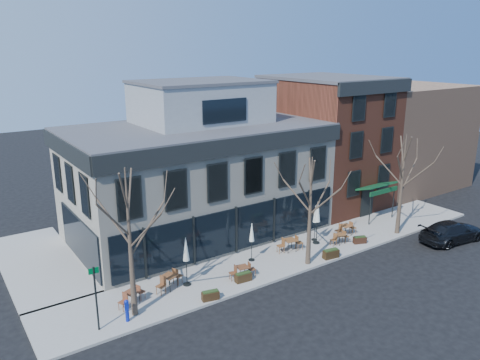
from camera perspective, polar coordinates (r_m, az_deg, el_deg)
ground at (r=32.04m, az=-0.56°, el=-9.16°), size 120.00×120.00×0.00m
sidewalk_front at (r=32.27m, az=6.46°, el=-8.93°), size 33.50×4.70×0.15m
sidewalk_side at (r=33.33m, az=-23.24°, el=-9.37°), size 4.50×12.00×0.15m
corner_building at (r=34.52m, az=-5.20°, el=1.00°), size 18.39×10.39×11.10m
red_brick_building at (r=41.94m, az=10.43°, el=4.76°), size 8.20×11.78×11.18m
bg_building at (r=50.14m, az=17.75°, el=5.35°), size 12.00×12.00×10.00m
tree_corner at (r=24.12m, az=-13.24°, el=-7.32°), size 3.93×3.98×7.92m
tree_mid at (r=29.52m, az=8.56°, el=-3.63°), size 3.50×3.55×7.04m
tree_right at (r=35.97m, az=19.14°, el=-0.39°), size 3.72×3.77×7.48m
sign_pole at (r=24.25m, az=-17.17°, el=-13.22°), size 0.50×0.10×3.40m
parked_sedan at (r=37.19m, az=24.45°, el=-5.74°), size 5.44×2.75×1.51m
call_box at (r=25.17m, az=-13.62°, el=-15.11°), size 0.26×0.25×1.24m
cafe_set_0 at (r=26.64m, az=-13.04°, el=-13.66°), size 1.79×1.08×0.93m
cafe_set_1 at (r=27.75m, az=-8.60°, el=-12.01°), size 1.98×1.19×1.03m
cafe_set_2 at (r=28.66m, az=0.30°, el=-11.00°), size 1.75×0.79×0.90m
cafe_set_3 at (r=32.29m, az=6.11°, el=-7.74°), size 1.98×0.91×1.01m
cafe_set_4 at (r=34.00m, az=12.05°, el=-6.91°), size 1.62×0.66×0.86m
cafe_set_5 at (r=35.55m, az=12.76°, el=-5.83°), size 1.85×0.81×0.96m
umbrella_0 at (r=27.33m, az=-6.60°, el=-8.69°), size 0.48×0.48×2.99m
umbrella_2 at (r=30.27m, az=1.44°, el=-6.64°), size 0.41×0.41×2.58m
umbrella_3 at (r=33.14m, az=9.43°, el=-4.11°), size 0.50×0.50×3.11m
umbrella_4 at (r=33.74m, az=9.17°, el=-4.33°), size 0.42×0.42×2.64m
planter_0 at (r=26.56m, az=-3.63°, el=-13.85°), size 1.02×0.58×0.54m
planter_1 at (r=28.35m, az=0.40°, el=-11.73°), size 1.04×0.49×0.56m
planter_2 at (r=31.77m, az=11.02°, el=-8.80°), size 1.14×0.59×0.61m
planter_3 at (r=34.47m, az=14.40°, el=-7.07°), size 0.99×0.69×0.52m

